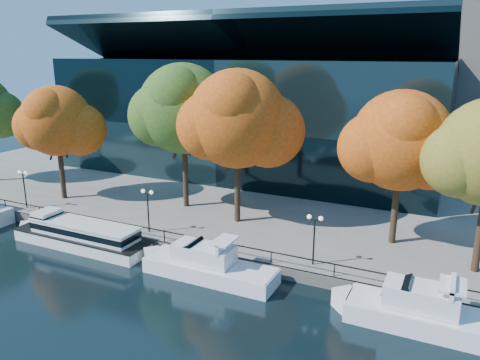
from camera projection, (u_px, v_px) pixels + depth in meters
The scene contains 14 objects.
ground at pixel (142, 267), 38.13m from camera, with size 160.00×160.00×0.00m, color black.
promenade at pixel (292, 166), 69.58m from camera, with size 90.00×67.08×1.00m.
railing at pixel (164, 231), 40.43m from camera, with size 88.20×0.08×0.99m.
convention_building at pixel (256, 114), 65.13m from camera, with size 50.00×24.57×21.43m.
tour_boat at pixel (78, 233), 41.95m from camera, with size 14.77×3.29×2.80m.
cruiser_near at pixel (205, 264), 36.23m from camera, with size 11.77×3.03×3.41m.
cruiser_far at pixel (420, 311), 29.53m from camera, with size 11.20×3.11×3.66m.
tree_1 at pixel (57, 123), 50.35m from camera, with size 9.51×7.80×12.52m.
tree_2 at pixel (185, 111), 47.16m from camera, with size 11.47×9.41×14.94m.
tree_3 at pixel (239, 121), 42.84m from camera, with size 11.46×9.40×14.56m.
tree_4 at pixel (403, 143), 38.07m from camera, with size 10.38×8.51×13.09m.
lamp_0 at pixel (24, 180), 48.63m from camera, with size 1.26×0.36×4.03m.
lamp_1 at pixel (148, 201), 42.03m from camera, with size 1.26×0.36×4.03m.
lamp_2 at pixel (314, 228), 35.54m from camera, with size 1.26×0.36×4.03m.
Camera 1 is at (22.31, -27.93, 17.03)m, focal length 35.00 mm.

